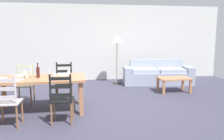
{
  "coord_description": "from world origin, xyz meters",
  "views": [
    {
      "loc": [
        -0.75,
        -5.16,
        1.67
      ],
      "look_at": [
        0.23,
        0.65,
        0.75
      ],
      "focal_mm": 37.2,
      "sensor_mm": 36.0,
      "label": 1
    }
  ],
  "objects_px": {
    "wine_glass_far_right": "(69,71)",
    "coffee_cup_secondary": "(27,75)",
    "wine_glass_far_left": "(25,72)",
    "couch": "(157,75)",
    "dining_table": "(40,81)",
    "coffee_table": "(174,80)",
    "coffee_cup_primary": "(54,76)",
    "dining_chair_near_left": "(7,101)",
    "dining_chair_far_right": "(64,82)",
    "wine_glass_near_left": "(22,74)",
    "standing_lamp": "(117,42)",
    "wine_bottle": "(38,72)",
    "dining_chair_far_left": "(25,84)",
    "dining_chair_near_right": "(62,99)",
    "wine_glass_near_right": "(68,73)"
  },
  "relations": [
    {
      "from": "dining_table",
      "to": "coffee_table",
      "type": "bearing_deg",
      "value": 17.75
    },
    {
      "from": "coffee_cup_secondary",
      "to": "coffee_table",
      "type": "distance_m",
      "value": 4.02
    },
    {
      "from": "dining_chair_far_right",
      "to": "couch",
      "type": "bearing_deg",
      "value": 27.24
    },
    {
      "from": "coffee_cup_secondary",
      "to": "standing_lamp",
      "type": "xyz_separation_m",
      "value": [
        2.43,
        2.5,
        0.62
      ]
    },
    {
      "from": "coffee_cup_secondary",
      "to": "dining_chair_near_left",
      "type": "bearing_deg",
      "value": -102.95
    },
    {
      "from": "wine_bottle",
      "to": "wine_glass_far_right",
      "type": "bearing_deg",
      "value": 10.99
    },
    {
      "from": "wine_glass_far_left",
      "to": "coffee_cup_primary",
      "type": "xyz_separation_m",
      "value": [
        0.63,
        -0.2,
        -0.07
      ]
    },
    {
      "from": "coffee_cup_secondary",
      "to": "coffee_table",
      "type": "height_order",
      "value": "coffee_cup_secondary"
    },
    {
      "from": "wine_glass_near_right",
      "to": "wine_glass_far_left",
      "type": "height_order",
      "value": "same"
    },
    {
      "from": "dining_chair_far_left",
      "to": "coffee_cup_secondary",
      "type": "bearing_deg",
      "value": -74.75
    },
    {
      "from": "coffee_cup_primary",
      "to": "coffee_table",
      "type": "relative_size",
      "value": 0.1
    },
    {
      "from": "dining_chair_far_right",
      "to": "coffee_table",
      "type": "height_order",
      "value": "dining_chair_far_right"
    },
    {
      "from": "wine_glass_far_left",
      "to": "couch",
      "type": "bearing_deg",
      "value": 30.26
    },
    {
      "from": "dining_chair_near_right",
      "to": "coffee_cup_primary",
      "type": "xyz_separation_m",
      "value": [
        -0.17,
        0.69,
        0.32
      ]
    },
    {
      "from": "dining_chair_far_right",
      "to": "coffee_cup_secondary",
      "type": "xyz_separation_m",
      "value": [
        -0.74,
        -0.74,
        0.32
      ]
    },
    {
      "from": "wine_glass_far_right",
      "to": "coffee_cup_secondary",
      "type": "bearing_deg",
      "value": -174.56
    },
    {
      "from": "dining_chair_near_left",
      "to": "wine_glass_far_left",
      "type": "bearing_deg",
      "value": 80.61
    },
    {
      "from": "coffee_cup_secondary",
      "to": "standing_lamp",
      "type": "relative_size",
      "value": 0.05
    },
    {
      "from": "wine_glass_near_left",
      "to": "coffee_table",
      "type": "relative_size",
      "value": 0.18
    },
    {
      "from": "dining_chair_near_right",
      "to": "couch",
      "type": "distance_m",
      "value": 4.36
    },
    {
      "from": "dining_table",
      "to": "dining_chair_near_right",
      "type": "bearing_deg",
      "value": -58.33
    },
    {
      "from": "dining_chair_far_left",
      "to": "coffee_cup_primary",
      "type": "distance_m",
      "value": 1.15
    },
    {
      "from": "dining_chair_far_left",
      "to": "standing_lamp",
      "type": "xyz_separation_m",
      "value": [
        2.61,
        1.83,
        0.93
      ]
    },
    {
      "from": "wine_glass_far_left",
      "to": "coffee_cup_secondary",
      "type": "distance_m",
      "value": 0.11
    },
    {
      "from": "couch",
      "to": "standing_lamp",
      "type": "bearing_deg",
      "value": 172.24
    },
    {
      "from": "wine_glass_far_left",
      "to": "couch",
      "type": "height_order",
      "value": "wine_glass_far_left"
    },
    {
      "from": "coffee_cup_primary",
      "to": "coffee_table",
      "type": "height_order",
      "value": "coffee_cup_primary"
    },
    {
      "from": "dining_chair_near_left",
      "to": "dining_chair_far_right",
      "type": "distance_m",
      "value": 1.83
    },
    {
      "from": "dining_chair_near_left",
      "to": "wine_glass_far_left",
      "type": "distance_m",
      "value": 1.0
    },
    {
      "from": "dining_chair_near_right",
      "to": "wine_glass_far_left",
      "type": "xyz_separation_m",
      "value": [
        -0.79,
        0.89,
        0.38
      ]
    },
    {
      "from": "wine_glass_near_left",
      "to": "wine_glass_far_right",
      "type": "height_order",
      "value": "same"
    },
    {
      "from": "dining_table",
      "to": "coffee_cup_primary",
      "type": "xyz_separation_m",
      "value": [
        0.31,
        -0.08,
        0.13
      ]
    },
    {
      "from": "wine_bottle",
      "to": "wine_glass_far_left",
      "type": "xyz_separation_m",
      "value": [
        -0.28,
        0.12,
        -0.01
      ]
    },
    {
      "from": "coffee_cup_primary",
      "to": "couch",
      "type": "height_order",
      "value": "coffee_cup_primary"
    },
    {
      "from": "dining_chair_near_left",
      "to": "standing_lamp",
      "type": "distance_m",
      "value": 4.34
    },
    {
      "from": "dining_chair_far_right",
      "to": "coffee_table",
      "type": "xyz_separation_m",
      "value": [
        3.1,
        0.35,
        -0.12
      ]
    },
    {
      "from": "dining_table",
      "to": "wine_glass_far_left",
      "type": "bearing_deg",
      "value": 159.13
    },
    {
      "from": "wine_glass_far_right",
      "to": "dining_chair_near_right",
      "type": "bearing_deg",
      "value": -98.33
    },
    {
      "from": "wine_glass_far_right",
      "to": "couch",
      "type": "bearing_deg",
      "value": 37.48
    },
    {
      "from": "wine_glass_far_left",
      "to": "coffee_cup_secondary",
      "type": "height_order",
      "value": "wine_glass_far_left"
    },
    {
      "from": "dining_chair_near_right",
      "to": "wine_glass_near_left",
      "type": "bearing_deg",
      "value": 142.26
    },
    {
      "from": "wine_glass_far_right",
      "to": "wine_bottle",
      "type": "bearing_deg",
      "value": -169.01
    },
    {
      "from": "coffee_table",
      "to": "wine_bottle",
      "type": "bearing_deg",
      "value": -162.49
    },
    {
      "from": "wine_glass_near_right",
      "to": "coffee_cup_secondary",
      "type": "bearing_deg",
      "value": 168.08
    },
    {
      "from": "dining_chair_far_left",
      "to": "standing_lamp",
      "type": "bearing_deg",
      "value": 34.96
    },
    {
      "from": "coffee_table",
      "to": "wine_glass_near_left",
      "type": "bearing_deg",
      "value": -161.55
    },
    {
      "from": "coffee_cup_primary",
      "to": "couch",
      "type": "relative_size",
      "value": 0.04
    },
    {
      "from": "wine_bottle",
      "to": "coffee_table",
      "type": "relative_size",
      "value": 0.35
    },
    {
      "from": "dining_table",
      "to": "wine_glass_near_left",
      "type": "height_order",
      "value": "wine_glass_near_left"
    },
    {
      "from": "wine_bottle",
      "to": "wine_glass_near_right",
      "type": "height_order",
      "value": "wine_bottle"
    }
  ]
}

